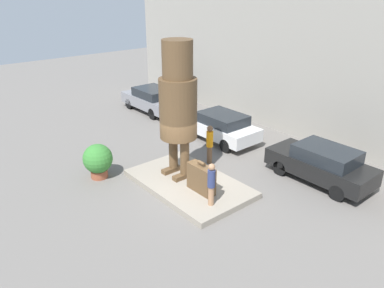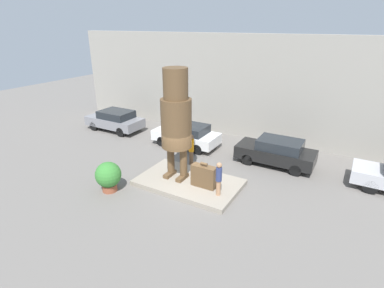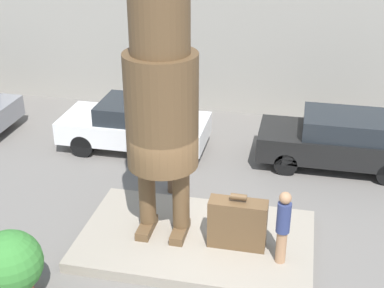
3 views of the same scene
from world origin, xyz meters
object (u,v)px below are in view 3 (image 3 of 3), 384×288
(parked_car_white, at_px, (136,124))
(worker_hivis, at_px, (172,157))
(parked_car_black, at_px, (340,140))
(giant_suitcase, at_px, (237,223))
(tourist, at_px, (283,225))
(planter_pot, at_px, (10,265))
(statue_figure, at_px, (161,95))

(parked_car_white, distance_m, worker_hivis, 2.69)
(worker_hivis, bearing_deg, parked_car_black, 29.22)
(giant_suitcase, distance_m, parked_car_white, 5.55)
(tourist, bearing_deg, parked_car_black, 75.48)
(parked_car_white, bearing_deg, tourist, 133.46)
(tourist, bearing_deg, worker_hivis, 138.52)
(tourist, height_order, worker_hivis, tourist)
(giant_suitcase, xyz_separation_m, tourist, (0.91, -0.34, 0.33))
(planter_pot, bearing_deg, tourist, 21.56)
(giant_suitcase, relative_size, worker_hivis, 0.70)
(statue_figure, xyz_separation_m, planter_pot, (-2.21, -2.41, -2.54))
(giant_suitcase, relative_size, planter_pot, 0.85)
(tourist, height_order, parked_car_white, tourist)
(tourist, bearing_deg, parked_car_white, 133.46)
(statue_figure, bearing_deg, tourist, -12.39)
(parked_car_black, height_order, worker_hivis, worker_hivis)
(planter_pot, bearing_deg, parked_car_white, 87.39)
(statue_figure, relative_size, giant_suitcase, 4.34)
(statue_figure, xyz_separation_m, parked_car_white, (-1.92, 4.10, -2.55))
(planter_pot, bearing_deg, statue_figure, 47.40)
(planter_pot, bearing_deg, giant_suitcase, 30.10)
(parked_car_black, bearing_deg, giant_suitcase, 64.15)
(giant_suitcase, bearing_deg, parked_car_white, 129.07)
(statue_figure, relative_size, parked_car_black, 1.27)
(giant_suitcase, height_order, worker_hivis, worker_hivis)
(tourist, distance_m, parked_car_black, 4.92)
(parked_car_black, bearing_deg, planter_pot, 48.11)
(parked_car_black, bearing_deg, statue_figure, 48.52)
(parked_car_black, distance_m, worker_hivis, 4.64)
(parked_car_black, relative_size, worker_hivis, 2.39)
(statue_figure, distance_m, worker_hivis, 3.08)
(worker_hivis, bearing_deg, statue_figure, -80.43)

